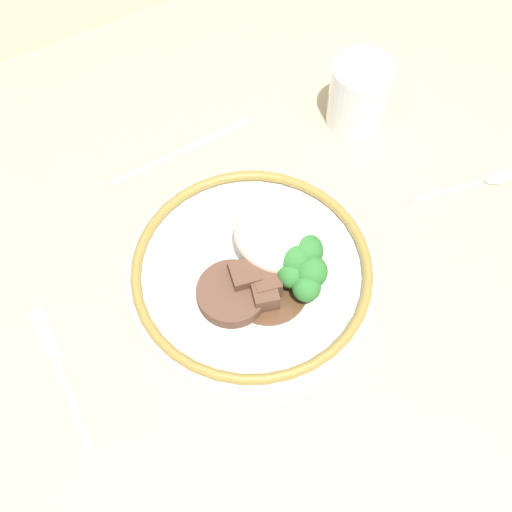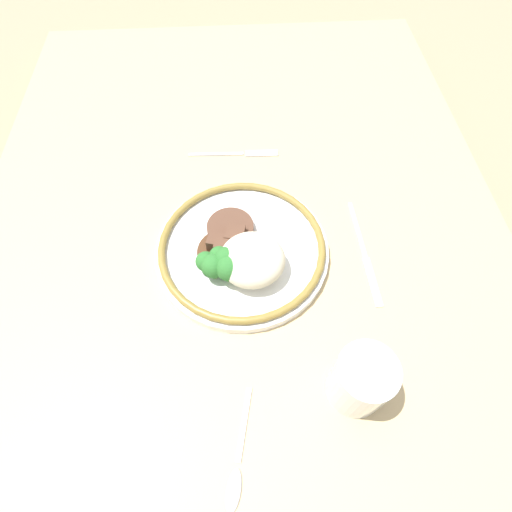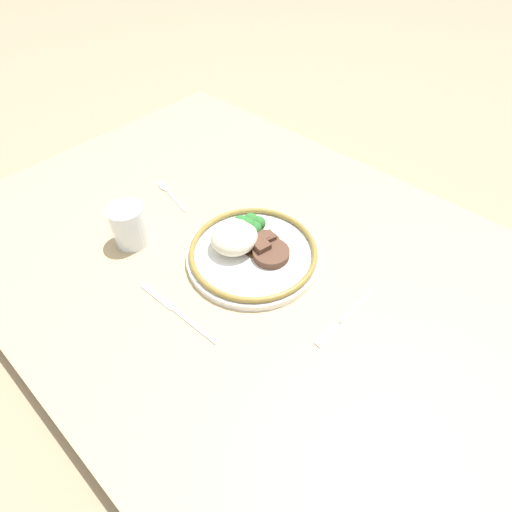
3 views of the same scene
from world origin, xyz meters
TOP-DOWN VIEW (x-y plane):
  - ground_plane at (0.00, 0.00)m, footprint 8.00×8.00m
  - dining_table at (0.00, 0.00)m, footprint 1.37×0.92m
  - plate at (0.02, -0.00)m, footprint 0.28×0.28m
  - juice_glass at (0.24, 0.14)m, footprint 0.08×0.08m
  - fork at (-0.22, 0.01)m, footprint 0.02×0.18m
  - knife at (0.03, 0.20)m, footprint 0.20×0.02m
  - spoon at (0.33, -0.02)m, footprint 0.15×0.04m

SIDE VIEW (x-z plane):
  - ground_plane at x=0.00m, z-range 0.00..0.00m
  - dining_table at x=0.00m, z-range 0.00..0.04m
  - fork at x=-0.22m, z-range 0.04..0.05m
  - knife at x=0.03m, z-range 0.04..0.05m
  - spoon at x=0.33m, z-range 0.04..0.05m
  - plate at x=0.02m, z-range 0.03..0.10m
  - juice_glass at x=0.24m, z-range 0.04..0.13m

